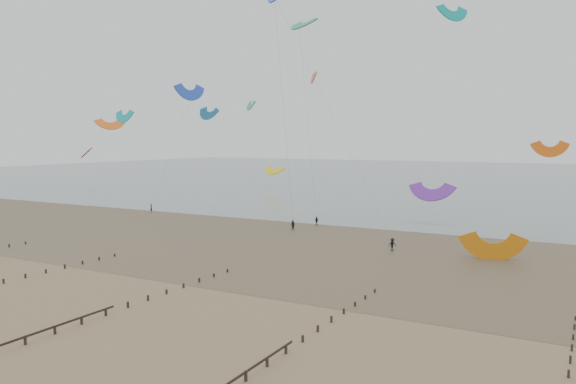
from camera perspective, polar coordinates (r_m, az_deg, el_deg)
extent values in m
plane|color=brown|center=(59.65, -16.12, -9.77)|extent=(500.00, 500.00, 0.00)
plane|color=#475654|center=(244.49, 19.14, 1.49)|extent=(500.00, 500.00, 0.00)
plane|color=#473A28|center=(87.30, 0.37, -4.75)|extent=(500.00, 500.00, 0.00)
ellipsoid|color=slate|center=(87.32, -14.29, -4.92)|extent=(23.60, 14.36, 0.01)
ellipsoid|color=slate|center=(85.11, 8.49, -5.08)|extent=(33.64, 18.32, 0.01)
ellipsoid|color=slate|center=(115.23, -16.17, -2.49)|extent=(26.95, 14.22, 0.01)
cube|color=black|center=(89.70, -26.47, -4.93)|extent=(0.16, 0.16, 0.48)
cube|color=black|center=(91.19, -25.11, -4.72)|extent=(0.16, 0.16, 0.45)
cube|color=black|center=(67.83, -26.93, -8.09)|extent=(0.16, 0.16, 0.62)
cube|color=black|center=(69.29, -25.12, -7.74)|extent=(0.16, 0.16, 0.59)
cube|color=black|center=(70.82, -23.39, -7.41)|extent=(0.16, 0.16, 0.57)
cube|color=black|center=(72.42, -21.73, -7.09)|extent=(0.16, 0.16, 0.54)
cube|color=black|center=(74.07, -20.15, -6.77)|extent=(0.16, 0.16, 0.51)
cube|color=black|center=(75.78, -18.64, -6.46)|extent=(0.16, 0.16, 0.48)
cube|color=black|center=(77.54, -17.20, -6.16)|extent=(0.16, 0.16, 0.45)
cube|color=black|center=(47.76, -25.14, -13.52)|extent=(0.16, 0.16, 0.74)
cube|color=black|center=(49.26, -22.60, -12.86)|extent=(0.16, 0.16, 0.71)
cube|color=black|center=(50.85, -20.23, -12.22)|extent=(0.16, 0.16, 0.68)
cube|color=black|center=(52.52, -18.02, -11.60)|extent=(0.16, 0.16, 0.65)
cube|color=black|center=(54.28, -15.96, -11.00)|extent=(0.16, 0.16, 0.62)
cube|color=black|center=(56.09, -14.04, -10.43)|extent=(0.16, 0.16, 0.59)
cube|color=black|center=(57.98, -12.24, -9.88)|extent=(0.16, 0.16, 0.57)
cube|color=black|center=(59.91, -10.57, -9.36)|extent=(0.16, 0.16, 0.54)
cube|color=black|center=(61.90, -9.00, -8.87)|extent=(0.16, 0.16, 0.51)
cube|color=black|center=(63.94, -7.54, -8.40)|extent=(0.16, 0.16, 0.48)
cube|color=black|center=(66.02, -6.18, -7.96)|extent=(0.16, 0.16, 0.45)
cube|color=black|center=(37.68, -4.31, -18.21)|extent=(0.16, 0.16, 0.71)
cube|color=black|center=(39.74, -2.14, -16.94)|extent=(0.16, 0.16, 0.68)
cube|color=black|center=(41.86, -0.22, -15.77)|extent=(0.16, 0.16, 0.65)
cube|color=black|center=(44.04, 1.50, -14.70)|extent=(0.16, 0.16, 0.62)
cube|color=black|center=(46.26, 3.04, -13.72)|extent=(0.16, 0.16, 0.59)
cube|color=black|center=(48.52, 4.43, -12.82)|extent=(0.16, 0.16, 0.57)
cube|color=black|center=(50.82, 5.69, -12.00)|extent=(0.16, 0.16, 0.54)
cube|color=black|center=(53.15, 6.82, -11.24)|extent=(0.16, 0.16, 0.51)
cube|color=black|center=(55.51, 7.86, -10.55)|extent=(0.16, 0.16, 0.48)
cube|color=black|center=(57.89, 8.81, -9.90)|extent=(0.16, 0.16, 0.45)
cube|color=black|center=(42.20, 26.61, -16.21)|extent=(0.16, 0.16, 0.59)
cube|color=black|center=(44.67, 26.75, -15.03)|extent=(0.16, 0.16, 0.57)
cube|color=black|center=(47.16, 26.88, -13.96)|extent=(0.16, 0.16, 0.54)
cube|color=black|center=(49.67, 26.99, -13.01)|extent=(0.16, 0.16, 0.51)
cube|color=black|center=(52.18, 27.09, -12.14)|extent=(0.16, 0.16, 0.48)
cube|color=black|center=(54.71, 27.18, -11.36)|extent=(0.16, 0.16, 0.45)
imported|color=black|center=(121.63, -13.72, -1.62)|extent=(0.74, 0.72, 1.72)
imported|color=black|center=(100.71, 2.92, -2.95)|extent=(0.68, 0.99, 1.56)
imported|color=black|center=(79.14, 10.55, -5.26)|extent=(1.29, 1.27, 1.77)
imported|color=black|center=(95.40, 0.50, -3.38)|extent=(0.91, 0.77, 1.66)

